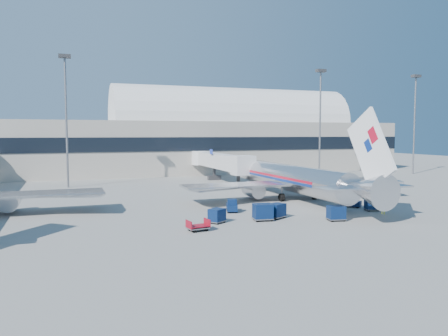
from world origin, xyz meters
name	(u,v)px	position (x,y,z in m)	size (l,w,h in m)	color
ground	(241,209)	(0.00, 0.00, 0.00)	(260.00, 260.00, 0.00)	gray
terminal	(96,141)	(-13.60, 55.96, 7.52)	(170.00, 28.15, 21.00)	#B2AA9E
airliner_main	(295,179)	(10.00, 4.51, 2.93)	(32.00, 37.26, 12.07)	silver
jetbridge_near	(218,161)	(7.60, 30.81, 3.93)	(4.40, 27.50, 6.25)	silver
mast_west	(66,101)	(-20.00, 30.00, 14.79)	(2.00, 1.20, 22.60)	slate
mast_east	(320,107)	(30.00, 30.00, 14.79)	(2.00, 1.20, 22.60)	slate
mast_far_east	(415,109)	(55.00, 30.00, 14.79)	(2.00, 1.20, 22.60)	slate
barrier_near	(353,196)	(18.00, 2.00, 0.45)	(3.00, 0.55, 0.90)	#9E9E96
barrier_mid	(373,195)	(21.30, 2.00, 0.45)	(3.00, 0.55, 0.90)	#9E9E96
barrier_far	(391,194)	(24.60, 2.00, 0.45)	(3.00, 0.55, 0.90)	#9E9E96
tug_lead	(269,211)	(0.58, -6.71, 0.75)	(2.78, 2.51, 1.64)	#091C43
tug_right	(352,202)	(13.60, -3.68, 0.60)	(2.07, 2.20, 1.32)	#091C43
tug_left	(232,206)	(-1.88, -1.68, 0.72)	(1.87, 2.67, 1.58)	#091C43
cart_train_a	(277,210)	(1.35, -6.99, 0.86)	(2.26, 2.05, 1.62)	#091C43
cart_train_b	(263,212)	(-0.64, -7.68, 0.97)	(2.25, 1.83, 1.81)	#091C43
cart_train_c	(217,215)	(-5.63, -7.16, 0.80)	(2.13, 2.04, 1.49)	#091C43
cart_solo_near	(336,213)	(6.67, -10.38, 0.85)	(2.03, 1.69, 1.59)	#091C43
cart_solo_far	(372,204)	(14.28, -6.70, 0.79)	(1.96, 1.68, 1.47)	#091C43
cart_open_red	(198,227)	(-8.53, -10.10, 0.39)	(2.21, 1.71, 0.54)	slate
ramp_worker	(383,207)	(14.06, -8.90, 0.82)	(0.60, 0.39, 1.64)	yellow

